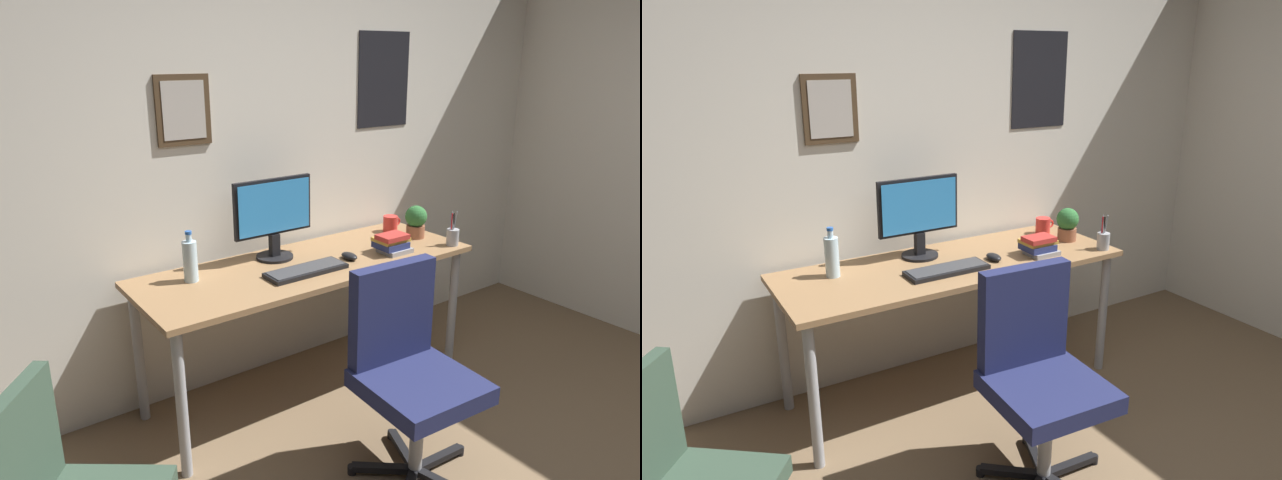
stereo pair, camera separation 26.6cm
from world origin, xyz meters
TOP-DOWN VIEW (x-y plane):
  - wall_back at (-0.00, 2.15)m, footprint 4.40×0.10m
  - desk at (-0.06, 1.74)m, footprint 1.84×0.65m
  - office_chair at (-0.10, 0.95)m, footprint 0.56×0.57m
  - monitor at (-0.17, 1.91)m, footprint 0.46×0.20m
  - keyboard at (-0.16, 1.63)m, footprint 0.43×0.15m
  - computer_mouse at (0.14, 1.66)m, footprint 0.06×0.11m
  - water_bottle at (-0.67, 1.86)m, footprint 0.07×0.07m
  - coffee_mug_near at (0.67, 1.91)m, footprint 0.13×0.09m
  - potted_plant at (0.71, 1.73)m, footprint 0.13×0.13m
  - pen_cup at (0.77, 1.50)m, footprint 0.07×0.07m
  - book_stack_left at (0.41, 1.61)m, footprint 0.19×0.16m

SIDE VIEW (x-z plane):
  - office_chair at x=-0.10m, z-range 0.05..1.00m
  - desk at x=-0.06m, z-range 0.30..1.05m
  - keyboard at x=-0.16m, z-range 0.75..0.78m
  - computer_mouse at x=0.14m, z-range 0.75..0.79m
  - coffee_mug_near at x=0.67m, z-range 0.75..0.85m
  - book_stack_left at x=0.41m, z-range 0.75..0.86m
  - pen_cup at x=0.77m, z-range 0.71..0.91m
  - potted_plant at x=0.71m, z-range 0.76..0.96m
  - water_bottle at x=-0.67m, z-range 0.73..0.99m
  - monitor at x=-0.17m, z-range 0.77..1.21m
  - wall_back at x=0.00m, z-range 0.00..2.60m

